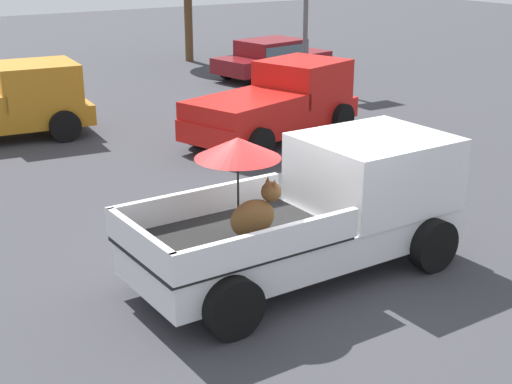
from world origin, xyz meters
The scene contains 4 objects.
ground_plane centered at (0.00, 0.00, 0.00)m, with size 80.00×80.00×0.00m, color #38383D.
pickup_truck_main centered at (0.45, 0.01, 0.96)m, with size 5.08×2.31×2.24m.
pickup_truck_far centered at (4.16, 6.59, 0.87)m, with size 5.12×3.22×1.80m.
parked_sedan_near centered at (8.65, 13.49, 0.74)m, with size 4.54×2.54×1.33m.
Camera 1 is at (-5.91, -7.99, 4.73)m, focal length 51.89 mm.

